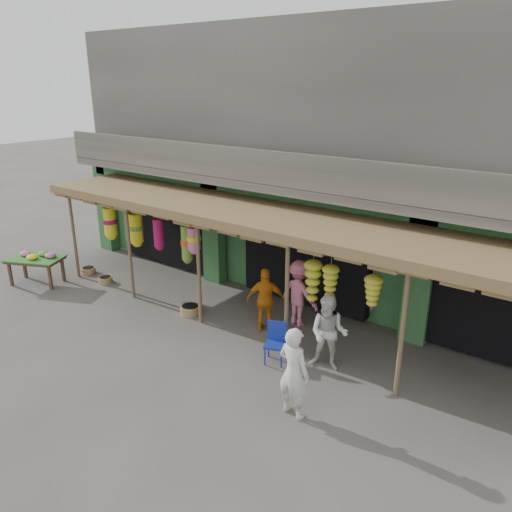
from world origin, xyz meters
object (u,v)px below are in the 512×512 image
Objects in this scene: person_right at (329,333)px; person_shopper at (299,293)px; person_front at (294,372)px; blue_chair at (276,340)px; flower_table at (36,259)px; person_vendor at (266,300)px.

person_shopper is (-1.52, 1.32, 0.01)m from person_right.
person_front reaches higher than person_right.
person_right is (1.03, 0.38, 0.33)m from blue_chair.
person_front is 1.06× the size of person_right.
person_vendor is (7.00, 1.64, 0.03)m from flower_table.
person_shopper reaches higher than person_right.
person_right is 2.01m from person_shopper.
person_vendor is (-2.00, 0.61, -0.03)m from person_right.
blue_chair is at bearing 101.40° from person_vendor.
person_front is (9.24, -0.66, 0.11)m from flower_table.
person_vendor is 0.86m from person_shopper.
blue_chair is 0.53× the size of person_shopper.
blue_chair is at bearing -174.41° from person_right.
blue_chair is 0.50× the size of person_front.
person_right is 2.09m from person_vendor.
person_front is at bearing -96.50° from person_right.
person_vendor is 0.95× the size of person_shopper.
flower_table is 2.06× the size of blue_chair.
blue_chair is 1.42m from person_vendor.
person_front is 1.05× the size of person_shopper.
flower_table is 1.04× the size of person_front.
blue_chair is at bearing -19.94° from flower_table.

